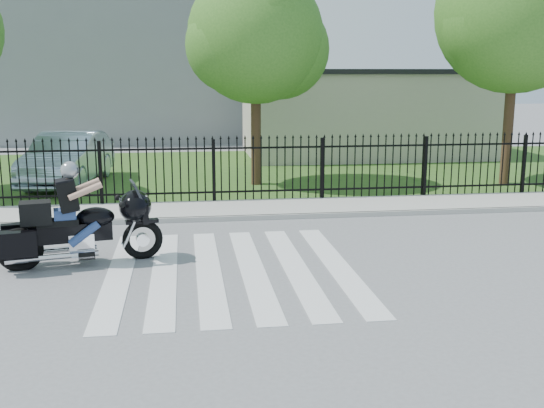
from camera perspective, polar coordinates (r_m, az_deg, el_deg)
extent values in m
plane|color=slate|center=(11.72, -3.73, -5.96)|extent=(120.00, 120.00, 0.00)
cube|color=#ADAAA3|center=(16.54, -5.02, -0.55)|extent=(40.00, 2.00, 0.12)
cube|color=#ADAAA3|center=(15.56, -4.83, -1.32)|extent=(40.00, 0.12, 0.12)
cube|color=#28501B|center=(23.43, -5.91, 2.92)|extent=(40.00, 12.00, 0.02)
cube|color=black|center=(17.46, -5.21, 1.07)|extent=(26.00, 0.04, 0.05)
cube|color=black|center=(17.28, -5.28, 4.98)|extent=(26.00, 0.04, 0.05)
cylinder|color=#382316|center=(20.33, -1.45, 7.52)|extent=(0.32, 0.32, 4.16)
sphere|color=#346B1E|center=(20.31, -1.49, 14.86)|extent=(4.20, 4.20, 4.20)
cylinder|color=#382316|center=(21.77, 20.50, 7.92)|extent=(0.32, 0.32, 4.80)
sphere|color=#346B1E|center=(21.81, 21.08, 15.79)|extent=(5.00, 5.00, 5.00)
cube|color=#B9B09A|center=(28.30, 8.15, 7.90)|extent=(10.00, 6.00, 3.50)
cube|color=black|center=(28.24, 8.26, 11.65)|extent=(10.20, 6.20, 0.20)
cube|color=gray|center=(37.30, -11.71, 15.20)|extent=(15.00, 10.00, 12.00)
torus|color=black|center=(12.60, -11.52, -3.14)|extent=(0.80, 0.30, 0.79)
torus|color=black|center=(12.51, -21.67, -3.85)|extent=(0.85, 0.34, 0.83)
cube|color=black|center=(12.44, -17.56, -2.46)|extent=(1.51, 0.57, 0.34)
ellipsoid|color=black|center=(12.40, -15.53, -1.13)|extent=(0.78, 0.59, 0.38)
cube|color=black|center=(12.38, -18.67, -1.56)|extent=(0.80, 0.51, 0.11)
cube|color=silver|center=(12.49, -16.72, -3.27)|extent=(0.52, 0.43, 0.34)
ellipsoid|color=black|center=(12.43, -12.16, -0.18)|extent=(0.77, 0.93, 0.62)
cube|color=black|center=(12.34, -20.42, -0.74)|extent=(0.62, 0.54, 0.41)
cube|color=navy|center=(12.36, -18.08, -0.90)|extent=(0.45, 0.41, 0.21)
sphere|color=#9EA1A6|center=(12.22, -17.68, 2.91)|extent=(0.33, 0.33, 0.33)
imported|color=#A0B7CA|center=(21.45, -17.82, 3.90)|extent=(2.42, 5.27, 1.67)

